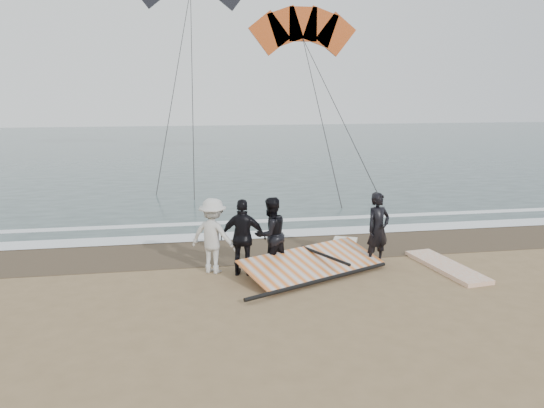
{
  "coord_description": "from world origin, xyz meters",
  "views": [
    {
      "loc": [
        -3.4,
        -9.74,
        4.35
      ],
      "look_at": [
        -1.18,
        3.0,
        1.6
      ],
      "focal_mm": 35.0,
      "sensor_mm": 36.0,
      "label": 1
    }
  ],
  "objects_px": {
    "man_main": "(378,229)",
    "board_cream": "(341,250)",
    "sail_rig": "(309,264)",
    "board_white": "(446,267)"
  },
  "relations": [
    {
      "from": "board_white",
      "to": "board_cream",
      "type": "distance_m",
      "value": 2.85
    },
    {
      "from": "board_white",
      "to": "board_cream",
      "type": "height_order",
      "value": "board_white"
    },
    {
      "from": "man_main",
      "to": "board_cream",
      "type": "bearing_deg",
      "value": 94.36
    },
    {
      "from": "board_white",
      "to": "sail_rig",
      "type": "xyz_separation_m",
      "value": [
        -3.47,
        0.35,
        0.14
      ]
    },
    {
      "from": "sail_rig",
      "to": "board_white",
      "type": "bearing_deg",
      "value": -5.71
    },
    {
      "from": "man_main",
      "to": "sail_rig",
      "type": "xyz_separation_m",
      "value": [
        -1.85,
        -0.24,
        -0.75
      ]
    },
    {
      "from": "man_main",
      "to": "sail_rig",
      "type": "distance_m",
      "value": 2.01
    },
    {
      "from": "board_white",
      "to": "sail_rig",
      "type": "bearing_deg",
      "value": 166.59
    },
    {
      "from": "board_cream",
      "to": "board_white",
      "type": "bearing_deg",
      "value": -14.95
    },
    {
      "from": "board_cream",
      "to": "sail_rig",
      "type": "relative_size",
      "value": 0.66
    }
  ]
}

